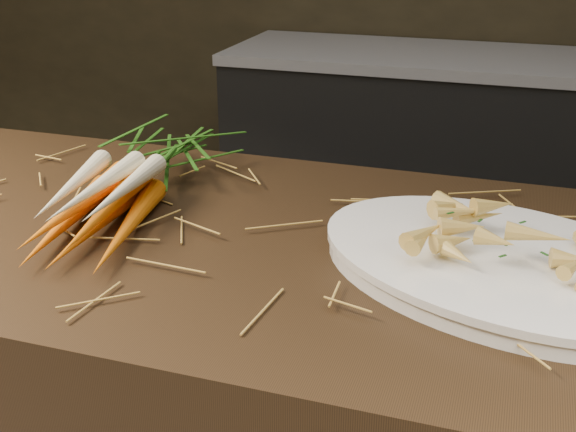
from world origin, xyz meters
name	(u,v)px	position (x,y,z in m)	size (l,w,h in m)	color
back_counter	(459,161)	(0.30, 2.18, 0.42)	(1.82, 0.62, 0.84)	black
straw_bedding	(163,217)	(0.00, 0.30, 0.91)	(1.40, 0.60, 0.02)	olive
root_veg_bunch	(135,170)	(-0.09, 0.37, 0.95)	(0.24, 0.56, 0.10)	#DB5E09
serving_platter	(503,268)	(0.51, 0.28, 0.91)	(0.50, 0.34, 0.03)	white
roasted_veg_heap	(507,239)	(0.51, 0.28, 0.95)	(0.25, 0.18, 0.06)	#B99239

